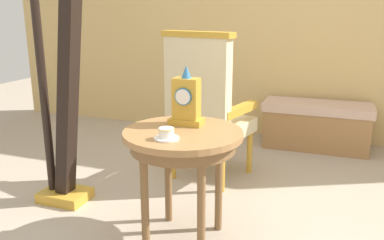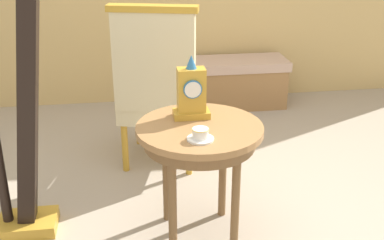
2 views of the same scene
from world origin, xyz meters
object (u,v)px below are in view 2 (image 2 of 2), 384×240
Objects in this scene: mantel_clock at (191,93)px; harp at (17,108)px; side_table at (200,140)px; armchair at (158,85)px; teacup_left at (200,135)px; window_bench at (232,82)px.

harp is at bearing 176.72° from mantel_clock.
armchair is (-0.15, 0.84, 0.02)m from side_table.
side_table is 5.04× the size of teacup_left.
side_table is 0.66× the size of window_bench.
teacup_left is 0.31m from mantel_clock.
harp is 2.38m from window_bench.
side_table is at bearing 82.02° from teacup_left.
window_bench is (0.64, 1.80, -0.56)m from mantel_clock.
harp is 1.82× the size of window_bench.
window_bench is at bearing 48.95° from harp.
mantel_clock reaches higher than teacup_left.
side_table is 0.94m from harp.
armchair is at bearing 96.88° from teacup_left.
harp is (-0.89, 0.05, -0.06)m from mantel_clock.
teacup_left is at bearing -89.69° from mantel_clock.
window_bench is at bearing 72.33° from side_table.
teacup_left is (-0.02, -0.17, 0.11)m from side_table.
harp is (-0.77, -0.67, 0.14)m from armchair.
teacup_left is 0.39× the size of mantel_clock.
mantel_clock is 0.29× the size of armchair.
harp is at bearing -138.75° from armchair.
teacup_left is at bearing -83.12° from armchair.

